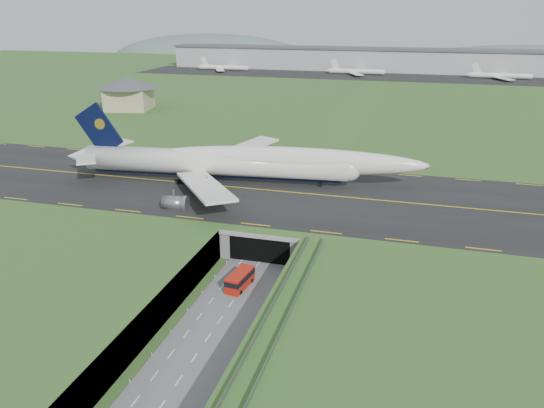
% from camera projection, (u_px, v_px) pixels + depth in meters
% --- Properties ---
extents(ground, '(900.00, 900.00, 0.00)m').
position_uv_depth(ground, '(246.00, 282.00, 94.49)').
color(ground, '#395F26').
rests_on(ground, ground).
extents(airfield_deck, '(800.00, 800.00, 6.00)m').
position_uv_depth(airfield_deck, '(246.00, 267.00, 93.46)').
color(airfield_deck, gray).
rests_on(airfield_deck, ground).
extents(trench_road, '(12.00, 75.00, 0.20)m').
position_uv_depth(trench_road, '(232.00, 303.00, 87.68)').
color(trench_road, slate).
rests_on(trench_road, ground).
extents(taxiway, '(800.00, 44.00, 0.18)m').
position_uv_depth(taxiway, '(291.00, 192.00, 122.21)').
color(taxiway, black).
rests_on(taxiway, airfield_deck).
extents(tunnel_portal, '(17.00, 22.30, 6.00)m').
position_uv_depth(tunnel_portal, '(272.00, 230.00, 108.44)').
color(tunnel_portal, gray).
rests_on(tunnel_portal, ground).
extents(guideway, '(3.00, 53.00, 7.05)m').
position_uv_depth(guideway, '(278.00, 323.00, 72.59)').
color(guideway, '#A8A8A3').
rests_on(guideway, ground).
extents(jumbo_jet, '(89.18, 58.00, 19.31)m').
position_uv_depth(jumbo_jet, '(240.00, 163.00, 127.30)').
color(jumbo_jet, white).
rests_on(jumbo_jet, ground).
extents(shuttle_tram, '(3.46, 7.22, 2.85)m').
position_uv_depth(shuttle_tram, '(240.00, 280.00, 92.13)').
color(shuttle_tram, red).
rests_on(shuttle_tram, ground).
extents(service_building, '(29.78, 29.78, 13.68)m').
position_uv_depth(service_building, '(128.00, 90.00, 221.78)').
color(service_building, tan).
rests_on(service_building, ground).
extents(cargo_terminal, '(320.00, 67.00, 15.60)m').
position_uv_depth(cargo_terminal, '(384.00, 60.00, 360.27)').
color(cargo_terminal, '#B2B2B2').
rests_on(cargo_terminal, ground).
extents(distant_hills, '(700.00, 91.00, 60.00)m').
position_uv_depth(distant_hills, '(469.00, 70.00, 468.01)').
color(distant_hills, '#53645C').
rests_on(distant_hills, ground).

